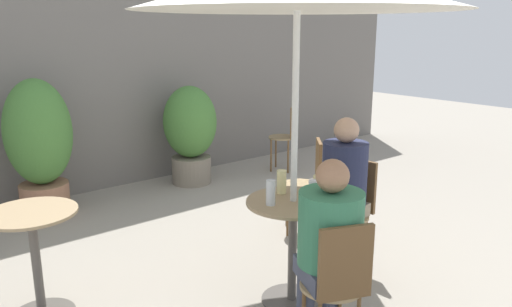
{
  "coord_description": "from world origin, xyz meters",
  "views": [
    {
      "loc": [
        -2.24,
        -2.35,
        1.88
      ],
      "look_at": [
        -0.04,
        0.36,
        1.0
      ],
      "focal_mm": 35.0,
      "sensor_mm": 36.0,
      "label": 1
    }
  ],
  "objects_px": {
    "cafe_table_far": "(35,248)",
    "bistro_chair_0": "(338,280)",
    "cafe_table_near": "(293,232)",
    "beer_glass_0": "(317,187)",
    "bistro_chair_5": "(310,177)",
    "seated_person_1": "(343,183)",
    "beer_glass_1": "(282,182)",
    "potted_plant_1": "(190,130)",
    "beer_glass_2": "(271,193)",
    "beer_glass_3": "(314,194)",
    "potted_plant_0": "(39,143)",
    "seated_person_0": "(329,241)",
    "bistro_chair_1": "(352,204)",
    "bistro_chair_2": "(288,132)"
  },
  "relations": [
    {
      "from": "cafe_table_far",
      "to": "bistro_chair_0",
      "type": "bearing_deg",
      "value": -53.79
    },
    {
      "from": "cafe_table_far",
      "to": "potted_plant_0",
      "type": "bearing_deg",
      "value": 72.21
    },
    {
      "from": "cafe_table_near",
      "to": "bistro_chair_0",
      "type": "distance_m",
      "value": 0.73
    },
    {
      "from": "cafe_table_near",
      "to": "beer_glass_0",
      "type": "xyz_separation_m",
      "value": [
        0.17,
        -0.06,
        0.31
      ]
    },
    {
      "from": "beer_glass_3",
      "to": "cafe_table_far",
      "type": "bearing_deg",
      "value": 143.24
    },
    {
      "from": "beer_glass_1",
      "to": "potted_plant_1",
      "type": "xyz_separation_m",
      "value": [
        0.89,
        2.66,
        -0.17
      ]
    },
    {
      "from": "beer_glass_2",
      "to": "bistro_chair_5",
      "type": "bearing_deg",
      "value": 34.08
    },
    {
      "from": "seated_person_0",
      "to": "potted_plant_0",
      "type": "xyz_separation_m",
      "value": [
        -0.6,
        3.35,
        0.06
      ]
    },
    {
      "from": "beer_glass_2",
      "to": "beer_glass_3",
      "type": "height_order",
      "value": "beer_glass_3"
    },
    {
      "from": "beer_glass_2",
      "to": "beer_glass_3",
      "type": "distance_m",
      "value": 0.28
    },
    {
      "from": "cafe_table_near",
      "to": "bistro_chair_1",
      "type": "xyz_separation_m",
      "value": [
        0.72,
        0.09,
        0.01
      ]
    },
    {
      "from": "cafe_table_near",
      "to": "beer_glass_0",
      "type": "height_order",
      "value": "beer_glass_0"
    },
    {
      "from": "cafe_table_near",
      "to": "beer_glass_1",
      "type": "distance_m",
      "value": 0.36
    },
    {
      "from": "cafe_table_far",
      "to": "beer_glass_0",
      "type": "distance_m",
      "value": 1.9
    },
    {
      "from": "seated_person_0",
      "to": "beer_glass_0",
      "type": "relative_size",
      "value": 7.42
    },
    {
      "from": "cafe_table_far",
      "to": "seated_person_0",
      "type": "bearing_deg",
      "value": -50.11
    },
    {
      "from": "beer_glass_3",
      "to": "beer_glass_0",
      "type": "bearing_deg",
      "value": 37.01
    },
    {
      "from": "cafe_table_far",
      "to": "bistro_chair_0",
      "type": "relative_size",
      "value": 0.85
    },
    {
      "from": "cafe_table_near",
      "to": "cafe_table_far",
      "type": "relative_size",
      "value": 1.0
    },
    {
      "from": "cafe_table_far",
      "to": "potted_plant_1",
      "type": "distance_m",
      "value": 3.06
    },
    {
      "from": "bistro_chair_5",
      "to": "potted_plant_0",
      "type": "bearing_deg",
      "value": -97.22
    },
    {
      "from": "cafe_table_near",
      "to": "beer_glass_2",
      "type": "relative_size",
      "value": 4.39
    },
    {
      "from": "beer_glass_2",
      "to": "beer_glass_0",
      "type": "bearing_deg",
      "value": -15.58
    },
    {
      "from": "beer_glass_2",
      "to": "cafe_table_far",
      "type": "bearing_deg",
      "value": 145.44
    },
    {
      "from": "bistro_chair_0",
      "to": "bistro_chair_5",
      "type": "distance_m",
      "value": 1.95
    },
    {
      "from": "cafe_table_far",
      "to": "bistro_chair_1",
      "type": "relative_size",
      "value": 0.85
    },
    {
      "from": "cafe_table_far",
      "to": "cafe_table_near",
      "type": "bearing_deg",
      "value": -32.24
    },
    {
      "from": "beer_glass_0",
      "to": "seated_person_0",
      "type": "bearing_deg",
      "value": -129.56
    },
    {
      "from": "bistro_chair_1",
      "to": "cafe_table_far",
      "type": "bearing_deg",
      "value": -117.67
    },
    {
      "from": "cafe_table_far",
      "to": "beer_glass_1",
      "type": "xyz_separation_m",
      "value": [
        1.48,
        -0.74,
        0.34
      ]
    },
    {
      "from": "bistro_chair_5",
      "to": "seated_person_0",
      "type": "bearing_deg",
      "value": -1.07
    },
    {
      "from": "bistro_chair_5",
      "to": "bistro_chair_1",
      "type": "bearing_deg",
      "value": 21.29
    },
    {
      "from": "bistro_chair_5",
      "to": "beer_glass_2",
      "type": "relative_size",
      "value": 5.18
    },
    {
      "from": "seated_person_0",
      "to": "potted_plant_0",
      "type": "relative_size",
      "value": 0.85
    },
    {
      "from": "cafe_table_far",
      "to": "beer_glass_2",
      "type": "height_order",
      "value": "beer_glass_2"
    },
    {
      "from": "bistro_chair_5",
      "to": "seated_person_1",
      "type": "xyz_separation_m",
      "value": [
        -0.39,
        -0.74,
        0.2
      ]
    },
    {
      "from": "beer_glass_0",
      "to": "potted_plant_0",
      "type": "bearing_deg",
      "value": 109.1
    },
    {
      "from": "bistro_chair_5",
      "to": "beer_glass_1",
      "type": "height_order",
      "value": "beer_glass_1"
    },
    {
      "from": "bistro_chair_5",
      "to": "beer_glass_1",
      "type": "bearing_deg",
      "value": -14.72
    },
    {
      "from": "cafe_table_far",
      "to": "beer_glass_2",
      "type": "distance_m",
      "value": 1.57
    },
    {
      "from": "beer_glass_3",
      "to": "potted_plant_0",
      "type": "xyz_separation_m",
      "value": [
        -0.84,
        2.99,
        -0.07
      ]
    },
    {
      "from": "beer_glass_2",
      "to": "beer_glass_3",
      "type": "relative_size",
      "value": 0.93
    },
    {
      "from": "cafe_table_near",
      "to": "potted_plant_0",
      "type": "xyz_separation_m",
      "value": [
        -0.83,
        2.81,
        0.25
      ]
    },
    {
      "from": "bistro_chair_2",
      "to": "beer_glass_2",
      "type": "bearing_deg",
      "value": 12.41
    },
    {
      "from": "cafe_table_far",
      "to": "bistro_chair_5",
      "type": "xyz_separation_m",
      "value": [
        2.42,
        -0.09,
        0.04
      ]
    },
    {
      "from": "bistro_chair_1",
      "to": "beer_glass_3",
      "type": "bearing_deg",
      "value": -76.57
    },
    {
      "from": "bistro_chair_5",
      "to": "beer_glass_1",
      "type": "distance_m",
      "value": 1.17
    },
    {
      "from": "cafe_table_far",
      "to": "bistro_chair_1",
      "type": "bearing_deg",
      "value": -20.81
    },
    {
      "from": "bistro_chair_0",
      "to": "beer_glass_3",
      "type": "xyz_separation_m",
      "value": [
        0.3,
        0.49,
        0.3
      ]
    },
    {
      "from": "beer_glass_0",
      "to": "potted_plant_0",
      "type": "xyz_separation_m",
      "value": [
        -0.99,
        2.87,
        -0.06
      ]
    }
  ]
}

